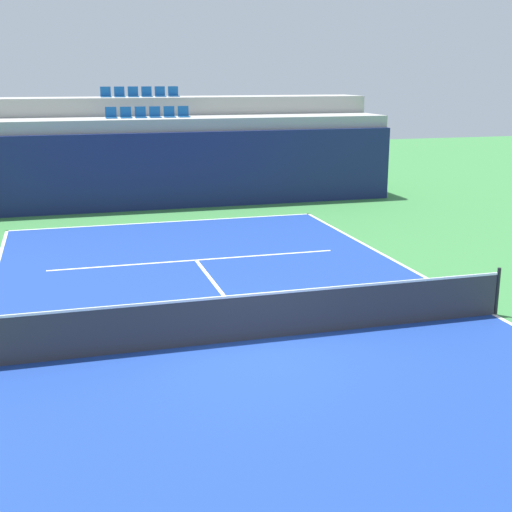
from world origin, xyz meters
TOP-DOWN VIEW (x-y plane):
  - ground_plane at (0.00, 0.00)m, footprint 80.00×80.00m
  - court_surface at (0.00, 0.00)m, footprint 11.00×24.00m
  - baseline_far at (0.00, 11.95)m, footprint 11.00×0.10m
  - sideline_right at (5.45, 0.00)m, footprint 0.10×24.00m
  - service_line_far at (0.00, 6.40)m, footprint 8.26×0.10m
  - centre_service_line at (0.00, 3.20)m, footprint 0.10×6.40m
  - back_wall at (0.00, 14.55)m, footprint 19.90×0.30m
  - stands_tier_lower at (0.00, 15.90)m, footprint 19.90×2.40m
  - stands_tier_upper at (0.00, 18.30)m, footprint 19.90×2.40m
  - seating_row_lower at (-0.00, 16.00)m, footprint 3.35×0.44m
  - seating_row_upper at (-0.00, 18.40)m, footprint 3.35×0.44m
  - tennis_net at (0.00, 0.00)m, footprint 11.08×0.08m

SIDE VIEW (x-z plane):
  - ground_plane at x=0.00m, z-range 0.00..0.00m
  - court_surface at x=0.00m, z-range 0.00..0.01m
  - baseline_far at x=0.00m, z-range 0.01..0.01m
  - sideline_right at x=5.45m, z-range 0.01..0.01m
  - service_line_far at x=0.00m, z-range 0.01..0.01m
  - centre_service_line at x=0.00m, z-range 0.01..0.01m
  - tennis_net at x=0.00m, z-range -0.03..1.04m
  - back_wall at x=0.00m, z-range 0.00..2.99m
  - stands_tier_lower at x=0.00m, z-range 0.00..3.49m
  - stands_tier_upper at x=0.00m, z-range 0.00..4.23m
  - seating_row_lower at x=0.00m, z-range 3.39..3.83m
  - seating_row_upper at x=0.00m, z-range 4.13..4.57m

